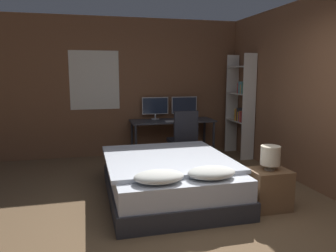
# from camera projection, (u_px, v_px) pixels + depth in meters

# --- Properties ---
(ground_plane) EXTENTS (20.00, 20.00, 0.00)m
(ground_plane) POSITION_uv_depth(u_px,v_px,m) (223.00, 242.00, 3.21)
(ground_plane) COLOR brown
(wall_back) EXTENTS (12.00, 0.08, 2.70)m
(wall_back) POSITION_uv_depth(u_px,v_px,m) (148.00, 87.00, 6.60)
(wall_back) COLOR brown
(wall_back) RESTS_ON ground_plane
(wall_side_right) EXTENTS (0.06, 12.00, 2.70)m
(wall_side_right) POSITION_uv_depth(u_px,v_px,m) (301.00, 93.00, 4.88)
(wall_side_right) COLOR brown
(wall_side_right) RESTS_ON ground_plane
(bed) EXTENTS (1.62, 2.01, 0.60)m
(bed) POSITION_uv_depth(u_px,v_px,m) (169.00, 178.00, 4.35)
(bed) COLOR #2D2D33
(bed) RESTS_ON ground_plane
(nightstand) EXTENTS (0.46, 0.39, 0.49)m
(nightstand) POSITION_uv_depth(u_px,v_px,m) (269.00, 189.00, 3.98)
(nightstand) COLOR brown
(nightstand) RESTS_ON ground_plane
(bedside_lamp) EXTENTS (0.23, 0.23, 0.29)m
(bedside_lamp) POSITION_uv_depth(u_px,v_px,m) (270.00, 156.00, 3.91)
(bedside_lamp) COLOR gray
(bedside_lamp) RESTS_ON nightstand
(desk) EXTENTS (1.64, 0.62, 0.72)m
(desk) POSITION_uv_depth(u_px,v_px,m) (173.00, 124.00, 6.45)
(desk) COLOR #38383D
(desk) RESTS_ON ground_plane
(monitor_left) EXTENTS (0.53, 0.16, 0.44)m
(monitor_left) POSITION_uv_depth(u_px,v_px,m) (155.00, 107.00, 6.52)
(monitor_left) COLOR #B7B7BC
(monitor_left) RESTS_ON desk
(monitor_right) EXTENTS (0.53, 0.16, 0.44)m
(monitor_right) POSITION_uv_depth(u_px,v_px,m) (184.00, 106.00, 6.67)
(monitor_right) COLOR #B7B7BC
(monitor_right) RESTS_ON desk
(keyboard) EXTENTS (0.39, 0.13, 0.02)m
(keyboard) POSITION_uv_depth(u_px,v_px,m) (175.00, 121.00, 6.24)
(keyboard) COLOR #B7B7BC
(keyboard) RESTS_ON desk
(computer_mouse) EXTENTS (0.07, 0.05, 0.04)m
(computer_mouse) POSITION_uv_depth(u_px,v_px,m) (190.00, 120.00, 6.31)
(computer_mouse) COLOR #B7B7BC
(computer_mouse) RESTS_ON desk
(office_chair) EXTENTS (0.52, 0.52, 1.00)m
(office_chair) POSITION_uv_depth(u_px,v_px,m) (183.00, 144.00, 5.79)
(office_chair) COLOR black
(office_chair) RESTS_ON ground_plane
(bookshelf) EXTENTS (0.26, 0.75, 2.00)m
(bookshelf) POSITION_uv_depth(u_px,v_px,m) (242.00, 103.00, 6.37)
(bookshelf) COLOR beige
(bookshelf) RESTS_ON ground_plane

